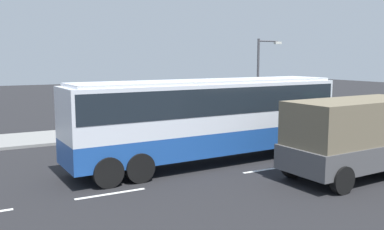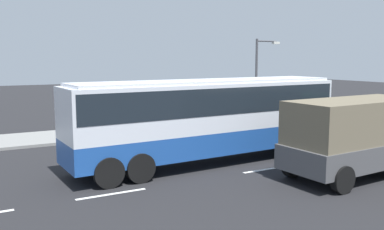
% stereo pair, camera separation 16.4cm
% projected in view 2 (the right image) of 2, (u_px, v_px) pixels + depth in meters
% --- Properties ---
extents(ground_plane, '(120.00, 120.00, 0.00)m').
position_uv_depth(ground_plane, '(221.00, 157.00, 19.17)').
color(ground_plane, black).
extents(sidewalk_curb, '(80.00, 4.00, 0.15)m').
position_uv_depth(sidewalk_curb, '(150.00, 129.00, 26.34)').
color(sidewalk_curb, gray).
rests_on(sidewalk_curb, ground_plane).
extents(lane_centreline, '(45.38, 0.16, 0.01)m').
position_uv_depth(lane_centreline, '(316.00, 161.00, 18.35)').
color(lane_centreline, white).
rests_on(lane_centreline, ground_plane).
extents(coach_bus, '(12.44, 3.11, 3.59)m').
position_uv_depth(coach_bus, '(209.00, 112.00, 17.82)').
color(coach_bus, '#1E4C9E').
rests_on(coach_bus, ground_plane).
extents(cargo_truck, '(8.43, 2.96, 2.97)m').
position_uv_depth(cargo_truck, '(372.00, 133.00, 16.34)').
color(cargo_truck, '#19592D').
rests_on(cargo_truck, ground_plane).
extents(pedestrian_near_curb, '(0.32, 0.32, 1.67)m').
position_uv_depth(pedestrian_near_curb, '(166.00, 114.00, 25.77)').
color(pedestrian_near_curb, brown).
rests_on(pedestrian_near_curb, sidewalk_curb).
extents(pedestrian_at_crossing, '(0.32, 0.32, 1.55)m').
position_uv_depth(pedestrian_at_crossing, '(249.00, 107.00, 29.99)').
color(pedestrian_at_crossing, '#38334C').
rests_on(pedestrian_at_crossing, sidewalk_curb).
extents(street_lamp, '(1.93, 0.24, 5.64)m').
position_uv_depth(street_lamp, '(259.00, 74.00, 27.91)').
color(street_lamp, '#47474C').
rests_on(street_lamp, sidewalk_curb).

